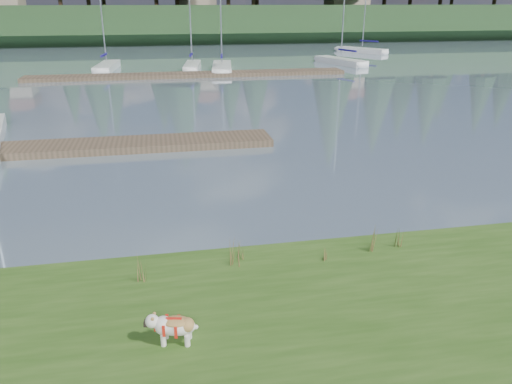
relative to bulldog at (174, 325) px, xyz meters
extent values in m
plane|color=gray|center=(0.68, 34.78, -0.68)|extent=(200.00, 200.00, 0.00)
cube|color=#1B3218|center=(0.68, 77.78, 1.82)|extent=(200.00, 20.00, 5.00)
cylinder|color=silver|center=(-0.19, -0.06, -0.23)|extent=(0.10, 0.10, 0.20)
cylinder|color=silver|center=(-0.15, 0.13, -0.23)|extent=(0.10, 0.10, 0.20)
cylinder|color=silver|center=(0.20, -0.15, -0.23)|extent=(0.10, 0.10, 0.20)
cylinder|color=silver|center=(0.24, 0.05, -0.23)|extent=(0.10, 0.10, 0.20)
ellipsoid|color=silver|center=(0.04, -0.01, -0.02)|extent=(0.72, 0.46, 0.31)
ellipsoid|color=#A3783D|center=(0.04, -0.01, 0.08)|extent=(0.52, 0.40, 0.11)
ellipsoid|color=silver|center=(-0.36, 0.08, 0.08)|extent=(0.28, 0.28, 0.23)
cube|color=black|center=(-0.46, 0.10, 0.04)|extent=(0.09, 0.13, 0.09)
cube|color=#4C3D2C|center=(-3.32, 13.78, -0.53)|extent=(16.00, 2.00, 0.30)
cube|color=#4C3D2C|center=(2.68, 34.78, -0.53)|extent=(26.00, 2.20, 0.30)
cube|color=white|center=(-4.33, 40.48, -0.46)|extent=(2.01, 6.55, 0.70)
ellipsoid|color=white|center=(-4.06, 43.69, -0.46)|extent=(1.55, 1.87, 0.70)
cylinder|color=silver|center=(-4.33, 40.48, 5.16)|extent=(0.12, 0.12, 10.07)
cube|color=#16105D|center=(-4.41, 39.60, 0.72)|extent=(0.42, 2.57, 0.20)
cube|color=white|center=(3.23, 39.25, -0.46)|extent=(2.05, 5.77, 0.70)
ellipsoid|color=white|center=(3.62, 42.04, -0.46)|extent=(1.43, 1.69, 0.70)
cylinder|color=silver|center=(3.23, 39.25, 4.56)|extent=(0.12, 0.12, 8.88)
cube|color=#16105D|center=(3.12, 38.49, 0.72)|extent=(0.51, 2.25, 0.20)
cube|color=white|center=(5.75, 37.82, -0.46)|extent=(2.57, 7.28, 0.70)
ellipsoid|color=white|center=(6.24, 41.35, -0.46)|extent=(1.80, 2.14, 0.70)
cube|color=#16105D|center=(5.62, 36.86, 0.72)|extent=(0.58, 2.84, 0.20)
cube|color=white|center=(17.85, 40.57, -0.46)|extent=(3.46, 6.66, 0.70)
ellipsoid|color=white|center=(16.83, 43.66, -0.46)|extent=(1.91, 2.14, 0.70)
cylinder|color=silver|center=(17.85, 40.57, 5.15)|extent=(0.12, 0.12, 10.06)
cube|color=#16105D|center=(18.13, 39.72, 0.72)|extent=(1.01, 2.52, 0.20)
cube|color=white|center=(24.51, 51.34, -0.46)|extent=(4.75, 6.07, 0.70)
ellipsoid|color=white|center=(22.73, 53.97, -0.46)|extent=(2.12, 2.21, 0.70)
cylinder|color=silver|center=(24.51, 51.34, 4.85)|extent=(0.12, 0.12, 9.47)
cube|color=#16105D|center=(24.99, 50.62, 0.72)|extent=(1.58, 2.21, 0.20)
cone|color=#475B23|center=(1.35, 2.46, -0.03)|extent=(0.03, 0.03, 0.59)
cone|color=brown|center=(1.46, 2.39, -0.09)|extent=(0.03, 0.03, 0.48)
cone|color=#475B23|center=(1.41, 2.49, 0.00)|extent=(0.03, 0.03, 0.65)
cone|color=brown|center=(1.49, 2.43, -0.12)|extent=(0.03, 0.03, 0.42)
cone|color=#475B23|center=(1.37, 2.38, -0.06)|extent=(0.03, 0.03, 0.53)
cone|color=#475B23|center=(1.55, 2.70, -0.13)|extent=(0.03, 0.03, 0.41)
cone|color=brown|center=(1.66, 2.63, -0.17)|extent=(0.03, 0.03, 0.33)
cone|color=#475B23|center=(1.61, 2.73, -0.11)|extent=(0.03, 0.03, 0.45)
cone|color=brown|center=(1.69, 2.67, -0.19)|extent=(0.03, 0.03, 0.29)
cone|color=#475B23|center=(1.57, 2.62, -0.15)|extent=(0.03, 0.03, 0.37)
cone|color=#475B23|center=(4.56, 2.51, 0.00)|extent=(0.03, 0.03, 0.66)
cone|color=brown|center=(4.67, 2.44, -0.07)|extent=(0.03, 0.03, 0.52)
cone|color=#475B23|center=(4.62, 2.54, 0.03)|extent=(0.03, 0.03, 0.72)
cone|color=brown|center=(4.70, 2.48, -0.10)|extent=(0.03, 0.03, 0.46)
cone|color=#475B23|center=(4.58, 2.43, -0.04)|extent=(0.03, 0.03, 0.59)
cone|color=#475B23|center=(-0.62, 2.15, -0.06)|extent=(0.03, 0.03, 0.55)
cone|color=brown|center=(-0.51, 2.08, -0.11)|extent=(0.03, 0.03, 0.44)
cone|color=#475B23|center=(-0.56, 2.18, -0.03)|extent=(0.03, 0.03, 0.60)
cone|color=brown|center=(-0.48, 2.12, -0.14)|extent=(0.03, 0.03, 0.38)
cone|color=#475B23|center=(-0.60, 2.07, -0.08)|extent=(0.03, 0.03, 0.49)
cone|color=#475B23|center=(3.33, 2.34, -0.17)|extent=(0.03, 0.03, 0.32)
cone|color=brown|center=(3.44, 2.27, -0.20)|extent=(0.03, 0.03, 0.26)
cone|color=#475B23|center=(3.39, 2.37, -0.15)|extent=(0.03, 0.03, 0.35)
cone|color=brown|center=(3.47, 2.31, -0.22)|extent=(0.03, 0.03, 0.22)
cone|color=#475B23|center=(3.35, 2.26, -0.19)|extent=(0.03, 0.03, 0.29)
cone|color=#475B23|center=(5.29, 2.58, -0.02)|extent=(0.03, 0.03, 0.62)
cone|color=brown|center=(5.40, 2.51, -0.08)|extent=(0.03, 0.03, 0.49)
cone|color=#475B23|center=(5.35, 2.61, 0.01)|extent=(0.03, 0.03, 0.68)
cone|color=brown|center=(5.43, 2.55, -0.11)|extent=(0.03, 0.03, 0.43)
cone|color=#475B23|center=(5.31, 2.50, -0.05)|extent=(0.03, 0.03, 0.56)
cube|color=#33281C|center=(0.68, 3.18, -0.61)|extent=(60.00, 0.50, 0.14)
cylinder|color=#382619|center=(-9.32, 76.78, 5.22)|extent=(0.60, 0.60, 1.80)
cylinder|color=#382619|center=(3.68, 70.78, 5.22)|extent=(0.60, 0.60, 1.80)
cylinder|color=#382619|center=(15.68, 74.78, 5.22)|extent=(0.60, 0.60, 1.80)
cylinder|color=#382619|center=(28.68, 72.78, 5.22)|extent=(0.60, 0.60, 1.80)
cylinder|color=#382619|center=(42.68, 75.78, 5.22)|extent=(0.60, 0.60, 1.80)
cylinder|color=#382619|center=(55.68, 71.78, 5.22)|extent=(0.60, 0.60, 1.80)
camera|label=1|loc=(0.00, -7.17, 5.10)|focal=35.00mm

